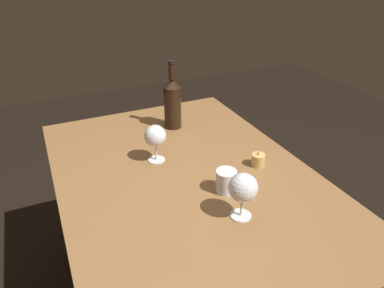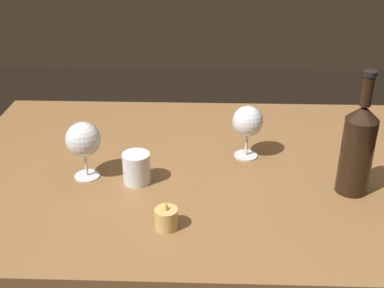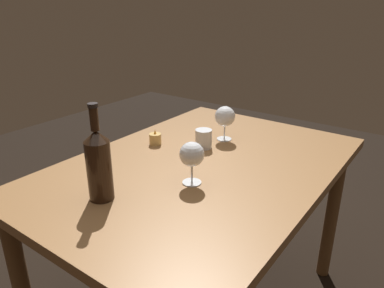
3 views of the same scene
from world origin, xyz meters
name	(u,v)px [view 1 (image 1 of 3)]	position (x,y,z in m)	size (l,w,h in m)	color
dining_table	(187,195)	(0.00, 0.00, 0.65)	(1.30, 0.90, 0.74)	olive
wine_glass_left	(155,137)	(-0.15, -0.06, 0.84)	(0.09, 0.09, 0.15)	white
wine_glass_right	(243,188)	(0.28, 0.06, 0.85)	(0.09, 0.09, 0.15)	white
wine_bottle	(172,103)	(-0.40, 0.11, 0.86)	(0.08, 0.08, 0.31)	black
water_tumbler	(226,182)	(0.14, 0.08, 0.78)	(0.07, 0.07, 0.08)	white
votive_candle	(258,160)	(0.05, 0.28, 0.76)	(0.05, 0.05, 0.07)	#DBB266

